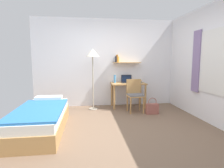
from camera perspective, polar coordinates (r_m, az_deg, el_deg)
name	(u,v)px	position (r m, az deg, el deg)	size (l,w,h in m)	color
ground_plane	(120,128)	(3.89, 2.33, -13.45)	(5.28, 5.28, 0.00)	brown
wall_back	(108,63)	(5.65, -1.16, 6.51)	(4.40, 0.27, 2.60)	white
wall_right	(214,64)	(4.48, 28.93, 5.43)	(0.10, 4.40, 2.60)	white
bed	(42,119)	(3.95, -20.83, -9.97)	(0.87, 1.98, 0.54)	#B2844C
desk	(128,87)	(5.48, 4.97, -1.06)	(1.00, 0.59, 0.72)	#B2844C
desk_chair	(135,94)	(5.01, 7.03, -2.99)	(0.44, 0.41, 0.87)	#B2844C
standing_lamp	(93,56)	(5.15, -5.98, 8.42)	(0.37, 0.37, 1.70)	#B2A893
laptop	(127,81)	(5.53, 4.55, 1.03)	(0.33, 0.24, 0.23)	black
water_bottle	(115,79)	(5.44, 0.88, 1.57)	(0.06, 0.06, 0.24)	#4C99DB
book_stack	(138,81)	(5.55, 8.02, 0.84)	(0.18, 0.24, 0.09)	#333338
handbag	(152,108)	(4.93, 12.26, -7.34)	(0.32, 0.13, 0.43)	#99564C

